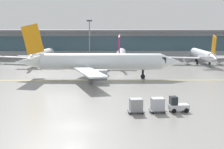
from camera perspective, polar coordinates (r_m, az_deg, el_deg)
name	(u,v)px	position (r m, az deg, el deg)	size (l,w,h in m)	color
ground_plane	(76,126)	(41.60, -5.83, -8.21)	(400.00, 400.00, 0.00)	gray
taxiway_centreline_stripe	(101,80)	(74.60, -1.75, -0.90)	(110.00, 0.36, 0.01)	yellow
terminal_concourse	(96,43)	(126.91, -2.59, 5.03)	(189.47, 11.00, 9.60)	#9EA3A8
gate_airplane_2	(42,55)	(107.29, -11.14, 3.09)	(24.23, 26.18, 8.67)	white
gate_airplane_3	(121,55)	(103.37, 1.38, 3.08)	(24.71, 26.65, 8.82)	silver
gate_airplane_4	(203,55)	(107.72, 14.22, 3.04)	(24.78, 26.55, 8.82)	silver
taxiing_regional_jet	(99,62)	(76.14, -2.08, 1.95)	(35.38, 33.00, 11.75)	white
baggage_tug	(177,105)	(48.57, 10.33, -4.83)	(2.74, 1.87, 2.10)	silver
cargo_dolly_lead	(158,105)	(47.79, 7.27, -4.78)	(2.27, 1.83, 1.94)	#595B60
cargo_dolly_trailing	(136,105)	(47.14, 3.85, -4.91)	(2.27, 1.83, 1.94)	#595B60
apron_light_mast_1	(90,38)	(118.53, -3.60, 5.88)	(1.80, 0.36, 12.91)	gray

